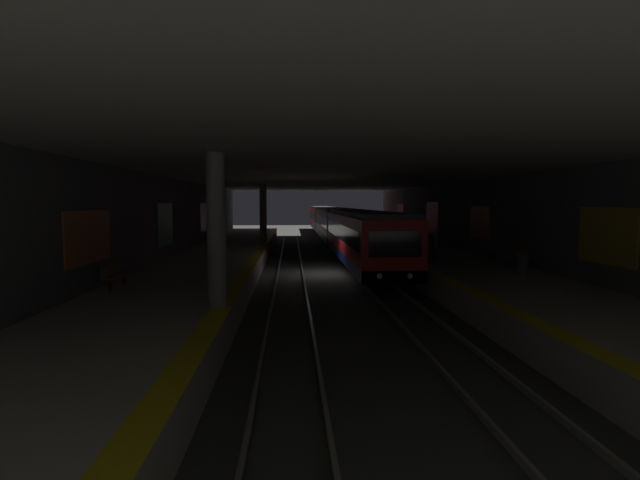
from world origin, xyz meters
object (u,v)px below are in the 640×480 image
bench_left_mid (518,257)px  bench_right_near (114,274)px  trash_bin (522,265)px  person_standing_far (412,236)px  pillar_near (216,230)px  bench_right_mid (212,235)px  backpack_on_floor (492,257)px  person_waiting_near (217,239)px  pillar_far (263,213)px  person_boarding (435,246)px  person_walking_mid (225,230)px  bench_left_far (413,232)px  metro_train (334,224)px

bench_left_mid → bench_right_near: (-4.04, 17.07, 0.00)m
trash_bin → bench_right_near: bearing=97.6°
bench_left_mid → person_standing_far: person_standing_far is taller
person_standing_far → pillar_near: bearing=149.2°
bench_right_mid → backpack_on_floor: bench_right_mid is taller
pillar_near → person_waiting_near: bearing=8.9°
pillar_near → person_standing_far: bearing=-30.8°
pillar_near → person_standing_far: size_ratio=2.98×
bench_left_mid → person_waiting_near: size_ratio=0.99×
pillar_near → pillar_far: size_ratio=1.00×
pillar_near → person_boarding: pillar_near is taller
bench_right_mid → person_waiting_near: person_waiting_near is taller
pillar_far → trash_bin: 21.50m
person_walking_mid → bench_left_far: bearing=-86.6°
person_walking_mid → person_standing_far: person_walking_mid is taller
bench_left_mid → trash_bin: (-1.86, 0.73, -0.10)m
metro_train → bench_left_far: bearing=-136.3°
bench_right_mid → person_boarding: size_ratio=1.08×
person_waiting_near → person_walking_mid: 11.48m
trash_bin → bench_right_mid: bearing=41.1°
bench_right_mid → person_waiting_near: bearing=-168.9°
bench_left_far → bench_left_mid: bearing=180.0°
person_standing_far → backpack_on_floor: (-7.63, -2.33, -0.62)m
backpack_on_floor → bench_right_near: bearing=112.0°
metro_train → person_standing_far: 15.59m
pillar_far → bench_left_far: pillar_far is taller
bench_right_near → bench_right_mid: size_ratio=1.00×
bench_left_far → person_boarding: (-16.34, 3.19, 0.32)m
person_standing_far → bench_left_far: bearing=-15.5°
pillar_far → bench_left_mid: pillar_far is taller
bench_right_mid → pillar_far: bearing=-104.3°
bench_left_mid → bench_right_near: same height
person_waiting_near → bench_right_mid: bearing=11.1°
person_boarding → bench_right_mid: bearing=44.2°
metro_train → person_walking_mid: metro_train is taller
person_waiting_near → bench_left_mid: bearing=-113.5°
bench_left_mid → person_standing_far: 10.74m
bench_right_near → backpack_on_floor: (6.89, -17.05, -0.32)m
pillar_near → backpack_on_floor: (10.07, -12.87, -2.08)m
person_standing_far → person_boarding: (-7.89, 0.84, 0.03)m
pillar_far → bench_left_far: bearing=-76.3°
pillar_near → bench_right_near: pillar_near is taller
pillar_far → person_waiting_near: (-9.26, 2.16, -1.34)m
backpack_on_floor → trash_bin: 4.76m
person_walking_mid → backpack_on_floor: (-15.10, -16.21, -0.66)m
pillar_near → bench_right_mid: bearing=9.9°
person_waiting_near → pillar_near: bearing=-171.1°
person_walking_mid → bench_right_mid: bearing=142.6°
pillar_far → person_standing_far: bearing=-116.8°
bench_left_mid → bench_left_far: bearing=0.0°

